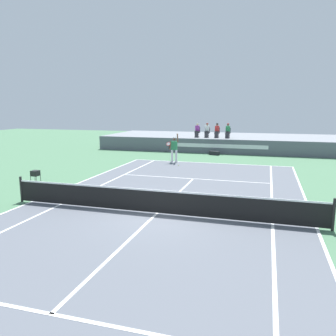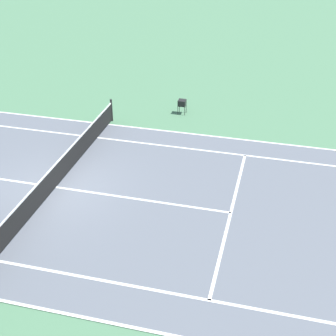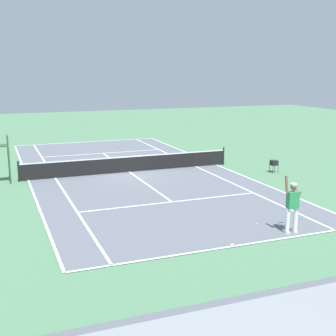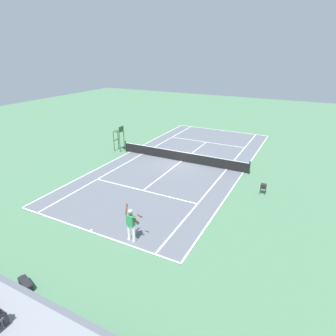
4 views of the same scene
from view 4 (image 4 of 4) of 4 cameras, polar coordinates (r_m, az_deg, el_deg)
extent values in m
plane|color=#4C7A56|center=(25.27, 2.68, 1.31)|extent=(80.00, 80.00, 0.00)
cube|color=slate|center=(25.27, 2.68, 1.33)|extent=(10.98, 23.78, 0.02)
cube|color=white|center=(16.42, -15.46, -12.13)|extent=(10.98, 0.10, 0.01)
cube|color=white|center=(35.91, 10.75, 7.44)|extent=(10.98, 0.10, 0.01)
cube|color=white|center=(23.69, 14.82, -0.89)|extent=(0.10, 23.78, 0.01)
cube|color=white|center=(27.85, -7.64, 3.22)|extent=(0.10, 23.78, 0.01)
cube|color=white|center=(23.98, 11.63, -0.30)|extent=(0.10, 23.78, 0.01)
cube|color=white|center=(27.12, -5.23, 2.79)|extent=(0.10, 23.78, 0.01)
cube|color=white|center=(20.12, -5.03, -4.51)|extent=(8.22, 0.10, 0.01)
cube|color=white|center=(30.88, 7.70, 5.16)|extent=(8.22, 0.10, 0.01)
cube|color=white|center=(25.26, 2.68, 1.36)|extent=(0.10, 12.80, 0.01)
cube|color=white|center=(16.48, -15.22, -11.96)|extent=(0.10, 0.20, 0.01)
cube|color=white|center=(35.82, 10.70, 7.40)|extent=(0.10, 0.20, 0.01)
cylinder|color=black|center=(23.42, 16.01, 0.06)|extent=(0.10, 0.10, 1.07)
cylinder|color=black|center=(27.93, -8.46, 4.35)|extent=(0.10, 0.10, 1.07)
cube|color=black|center=(25.10, 2.70, 2.33)|extent=(11.78, 0.02, 0.84)
cube|color=white|center=(24.96, 2.72, 3.24)|extent=(11.78, 0.03, 0.06)
cube|color=silver|center=(13.71, -30.47, -19.34)|extent=(7.83, 0.01, 0.32)
cylinder|color=#4C4C51|center=(11.09, -30.23, -25.49)|extent=(0.04, 0.04, 0.38)
cube|color=#2D2D33|center=(11.23, -30.12, -24.53)|extent=(0.30, 0.14, 0.44)
cylinder|color=white|center=(15.16, -7.82, -12.64)|extent=(0.15, 0.15, 0.92)
cylinder|color=white|center=(14.99, -6.85, -13.04)|extent=(0.15, 0.15, 0.92)
cube|color=white|center=(15.43, -7.60, -13.78)|extent=(0.14, 0.29, 0.10)
cube|color=white|center=(15.26, -6.63, -14.19)|extent=(0.14, 0.29, 0.10)
cube|color=#2D8C51|center=(14.65, -7.49, -10.41)|extent=(0.42, 0.27, 0.60)
sphere|color=brown|center=(14.40, -7.58, -8.84)|extent=(0.22, 0.22, 0.22)
cylinder|color=white|center=(14.35, -7.60, -8.53)|extent=(0.21, 0.21, 0.06)
cylinder|color=brown|center=(14.52, -8.33, -8.19)|extent=(0.11, 0.22, 0.61)
cylinder|color=brown|center=(14.56, -6.43, -10.48)|extent=(0.12, 0.33, 0.56)
cylinder|color=black|center=(14.69, -5.99, -10.74)|extent=(0.05, 0.19, 0.25)
torus|color=red|center=(14.67, -5.65, -9.56)|extent=(0.32, 0.22, 0.26)
cylinder|color=silver|center=(14.67, -5.65, -9.56)|extent=(0.28, 0.18, 0.22)
sphere|color=#D1E533|center=(16.42, -6.75, -11.32)|extent=(0.07, 0.07, 0.07)
cylinder|color=#2D562D|center=(28.20, -10.80, 5.25)|extent=(0.07, 0.07, 1.90)
cylinder|color=#2D562D|center=(28.73, -9.95, 5.63)|extent=(0.07, 0.07, 1.90)
cylinder|color=#2D562D|center=(27.79, -9.65, 5.07)|extent=(0.07, 0.07, 1.90)
cylinder|color=#2D562D|center=(28.32, -8.81, 5.46)|extent=(0.07, 0.07, 1.90)
cube|color=#2D562D|center=(27.99, -9.93, 7.27)|extent=(0.70, 0.70, 0.06)
cube|color=#2D562D|center=(27.71, -9.39, 7.74)|extent=(0.06, 0.70, 0.48)
cube|color=#2D562D|center=(28.41, -10.33, 5.62)|extent=(0.10, 0.70, 0.04)
cube|color=black|center=(14.06, -26.62, -20.07)|extent=(0.90, 0.56, 0.32)
cylinder|color=black|center=(13.74, -25.99, -21.06)|extent=(0.15, 0.32, 0.32)
cylinder|color=black|center=(14.38, -27.22, -19.12)|extent=(0.15, 0.32, 0.32)
cube|color=black|center=(20.49, 18.59, -3.49)|extent=(0.36, 0.36, 0.28)
cylinder|color=black|center=(20.77, 19.02, -4.25)|extent=(0.02, 0.02, 0.42)
cylinder|color=black|center=(20.81, 18.10, -4.08)|extent=(0.02, 0.02, 0.42)
cylinder|color=black|center=(20.47, 18.86, -4.64)|extent=(0.02, 0.02, 0.42)
cylinder|color=black|center=(20.50, 17.93, -4.47)|extent=(0.02, 0.02, 0.42)
ellipsoid|color=#D1E533|center=(20.45, 18.62, -3.28)|extent=(0.30, 0.30, 0.12)
camera|label=1|loc=(35.86, 4.99, 14.08)|focal=36.04mm
camera|label=2|loc=(27.04, -34.37, 20.11)|focal=52.23mm
camera|label=3|loc=(17.46, -68.90, -3.90)|focal=48.89mm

